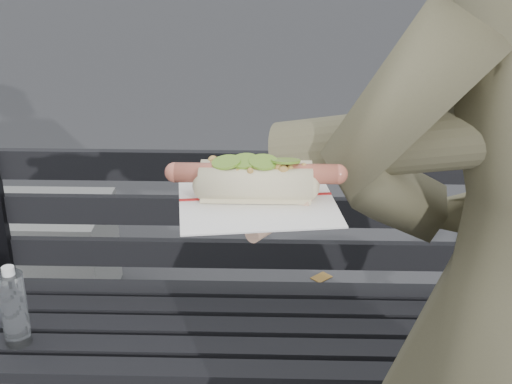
{
  "coord_description": "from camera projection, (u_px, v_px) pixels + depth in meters",
  "views": [
    {
      "loc": [
        0.08,
        -0.77,
        1.51
      ],
      "look_at": [
        0.06,
        0.04,
        1.16
      ],
      "focal_mm": 50.0,
      "sensor_mm": 36.0,
      "label": 1
    }
  ],
  "objects": [
    {
      "name": "park_bench",
      "position": [
        238.0,
        295.0,
        1.86
      ],
      "size": [
        1.5,
        0.44,
        0.88
      ],
      "color": "black",
      "rests_on": "ground"
    },
    {
      "name": "held_hotdog",
      "position": [
        409.0,
        150.0,
        0.93
      ],
      "size": [
        0.63,
        0.31,
        0.2
      ],
      "color": "brown"
    }
  ]
}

